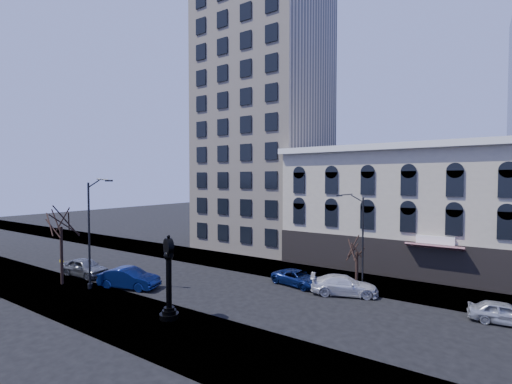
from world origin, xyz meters
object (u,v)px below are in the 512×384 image
Objects in this scene: street_clock at (169,281)px; car_near_b at (129,278)px; car_near_a at (85,267)px; street_lamp_near at (96,204)px; warning_sign at (62,265)px.

street_clock is 8.50m from car_near_b.
car_near_b is (6.56, -0.02, 0.01)m from car_near_a.
street_lamp_near is 6.75m from car_near_b.
warning_sign is at bearing -157.83° from street_clock.
street_lamp_near is 1.81× the size of car_near_b.
street_lamp_near is (-9.50, 0.99, 4.54)m from street_clock.
street_clock is 0.59× the size of street_lamp_near.
car_near_a is (-14.39, 2.84, -1.74)m from street_clock.
car_near_a is at bearing 72.44° from car_near_b.
street_lamp_near is 1.88× the size of car_near_a.
street_lamp_near is at bearing 120.22° from car_near_b.
street_lamp_near reaches higher than street_clock.
warning_sign is 2.45m from car_near_a.
car_near_a is at bearing -166.84° from street_clock.
street_clock is at bearing -4.01° from warning_sign.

